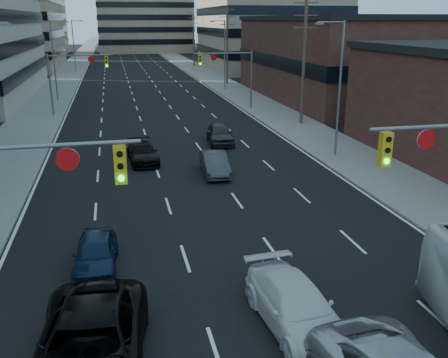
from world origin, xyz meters
name	(u,v)px	position (x,y,z in m)	size (l,w,h in m)	color
road_surface	(127,56)	(0.00, 130.00, 0.01)	(18.00, 300.00, 0.02)	black
sidewalk_left	(81,56)	(-11.50, 130.00, 0.07)	(5.00, 300.00, 0.15)	slate
sidewalk_right	(171,55)	(11.50, 130.00, 0.07)	(5.00, 300.00, 0.15)	slate
office_left_far	(2,25)	(-24.00, 100.00, 8.00)	(20.00, 30.00, 16.00)	gray
storefront_right_mid	(354,60)	(24.00, 50.00, 4.50)	(20.00, 30.00, 9.00)	#472119
office_right_far	(267,31)	(25.00, 88.00, 7.00)	(22.00, 28.00, 14.00)	gray
bg_block_left	(15,16)	(-28.00, 140.00, 10.00)	(24.00, 24.00, 20.00)	#ADA089
bg_block_right	(246,31)	(32.00, 130.00, 6.00)	(22.00, 22.00, 12.00)	gray
signal_far_left	(74,71)	(-7.68, 45.00, 4.30)	(6.09, 0.33, 6.00)	slate
signal_far_right	(230,68)	(7.68, 45.00, 4.30)	(6.09, 0.33, 6.00)	slate
utility_pole_block	(304,59)	(12.20, 36.00, 5.78)	(2.20, 0.28, 11.00)	#4C3D2D
utility_pole_midblock	(227,44)	(12.20, 66.00, 5.78)	(2.20, 0.28, 11.00)	#4C3D2D
utility_pole_distant	(194,37)	(12.20, 96.00, 5.78)	(2.20, 0.28, 11.00)	#4C3D2D
streetlight_left_mid	(55,57)	(-10.34, 55.00, 5.05)	(2.03, 0.22, 9.00)	slate
streetlight_left_far	(74,43)	(-10.34, 90.00, 5.05)	(2.03, 0.22, 9.00)	slate
streetlight_right_near	(338,83)	(10.34, 25.00, 5.05)	(2.03, 0.22, 9.00)	slate
streetlight_right_far	(223,52)	(10.34, 60.00, 5.05)	(2.03, 0.22, 9.00)	slate
black_pickup	(90,349)	(-5.20, 5.72, 0.87)	(2.90, 6.28, 1.75)	black
white_van	(296,306)	(0.85, 6.73, 0.71)	(1.99, 4.89, 1.42)	silver
sedan_blue	(96,253)	(-5.20, 11.87, 0.66)	(1.56, 3.88, 1.32)	#0D1C36
sedan_grey_center	(215,164)	(1.60, 22.86, 0.67)	(1.43, 4.09, 1.35)	#39393C
sedan_black_far	(143,153)	(-2.52, 26.49, 0.65)	(1.81, 4.45, 1.29)	black
sedan_grey_right	(220,134)	(3.59, 30.66, 0.76)	(1.80, 4.47, 1.52)	#2C2C2E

